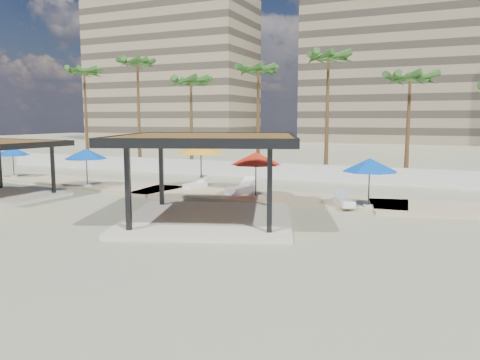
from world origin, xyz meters
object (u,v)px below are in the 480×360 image
object	(u,v)px
umbrella_a	(13,151)
lounger_c	(344,202)
umbrella_c	(256,159)
lounger_b	(241,189)
lounger_a	(196,185)
pavilion_central	(208,170)

from	to	relation	value
umbrella_a	lounger_c	xyz separation A→B (m)	(25.45, -1.56, -1.78)
umbrella_c	lounger_b	size ratio (longest dim) A/B	1.55
lounger_b	umbrella_a	bearing A→B (deg)	98.31
lounger_a	lounger_c	distance (m)	10.30
lounger_a	umbrella_a	bearing A→B (deg)	104.96
umbrella_c	lounger_c	distance (m)	5.47
lounger_a	lounger_c	size ratio (longest dim) A/B	0.96
umbrella_a	umbrella_c	world-z (taller)	umbrella_c
umbrella_a	lounger_c	size ratio (longest dim) A/B	1.33
umbrella_c	lounger_c	xyz separation A→B (m)	(5.06, -0.39, -2.03)
lounger_a	lounger_b	bearing A→B (deg)	-90.02
pavilion_central	umbrella_a	xyz separation A→B (m)	(-20.42, 7.06, -0.19)
pavilion_central	umbrella_c	xyz separation A→B (m)	(-0.04, 5.89, 0.05)
lounger_b	lounger_c	world-z (taller)	lounger_b
umbrella_c	lounger_b	bearing A→B (deg)	140.73
lounger_c	umbrella_a	bearing A→B (deg)	58.86
pavilion_central	lounger_c	size ratio (longest dim) A/B	4.82
umbrella_c	lounger_a	distance (m)	5.71
umbrella_a	lounger_a	size ratio (longest dim) A/B	1.39
pavilion_central	lounger_c	xyz separation A→B (m)	(5.03, 5.49, -1.97)
lounger_b	lounger_c	distance (m)	6.70
pavilion_central	lounger_b	bearing A→B (deg)	82.10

